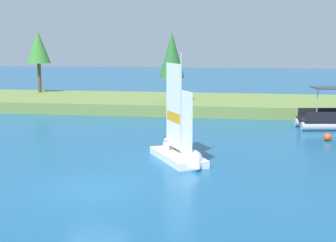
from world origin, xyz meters
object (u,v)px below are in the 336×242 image
at_px(shoreline_tree_midleft, 38,48).
at_px(channel_buoy, 328,137).
at_px(sailboat, 184,156).
at_px(shoreline_tree_centre, 172,55).

xyz_separation_m(shoreline_tree_midleft, channel_buoy, (25.46, -16.39, -5.15)).
bearing_deg(sailboat, channel_buoy, 102.19).
relative_size(shoreline_tree_centre, channel_buoy, 12.34).
relative_size(shoreline_tree_midleft, shoreline_tree_centre, 1.05).
distance_m(shoreline_tree_midleft, shoreline_tree_centre, 15.89).
relative_size(shoreline_tree_midleft, sailboat, 1.03).
xyz_separation_m(sailboat, channel_buoy, (7.79, 7.09, -0.16)).
distance_m(shoreline_tree_centre, sailboat, 17.77).
distance_m(sailboat, channel_buoy, 10.53).
height_order(shoreline_tree_midleft, shoreline_tree_centre, shoreline_tree_midleft).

